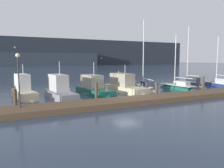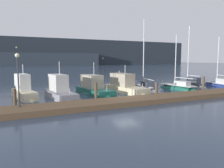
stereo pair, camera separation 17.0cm
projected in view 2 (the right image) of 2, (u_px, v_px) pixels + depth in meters
ground_plane at (126, 99)px, 22.07m from camera, size 400.00×400.00×0.00m
dock at (137, 100)px, 20.21m from camera, size 43.78×2.80×0.45m
mooring_pile_1 at (15, 100)px, 17.22m from camera, size 0.28×0.28×1.70m
mooring_pile_2 at (96, 93)px, 20.14m from camera, size 0.28×0.28×1.90m
mooring_pile_3 at (156, 90)px, 23.09m from camera, size 0.28×0.28×1.59m
mooring_pile_4 at (203, 85)px, 26.00m from camera, size 0.28×0.28×1.99m
motorboat_berth_3 at (24, 94)px, 22.39m from camera, size 2.53×5.41×4.07m
motorboat_berth_4 at (60, 94)px, 22.40m from camera, size 2.63×6.39×4.41m
motorboat_berth_5 at (94, 90)px, 25.48m from camera, size 3.12×6.84×4.25m
motorboat_berth_6 at (125, 89)px, 26.67m from camera, size 3.32×7.48×3.96m
sailboat_berth_7 at (145, 89)px, 28.64m from camera, size 2.67×6.58×9.90m
sailboat_berth_8 at (178, 88)px, 29.26m from camera, size 2.69×6.16×7.83m
sailboat_berth_9 at (190, 86)px, 31.61m from camera, size 1.51×5.85×9.41m
sailboat_berth_10 at (219, 86)px, 31.94m from camera, size 2.54×6.52×7.99m
channel_buoy at (119, 77)px, 41.95m from camera, size 1.25×1.25×1.83m
dock_lamppost at (18, 71)px, 16.12m from camera, size 0.32×0.32×4.01m
hillside_backdrop at (19, 53)px, 134.03m from camera, size 240.00×23.00×17.31m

